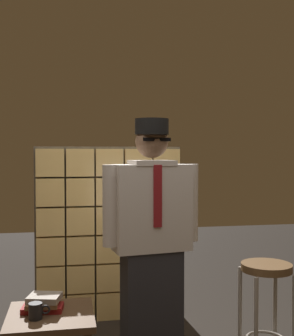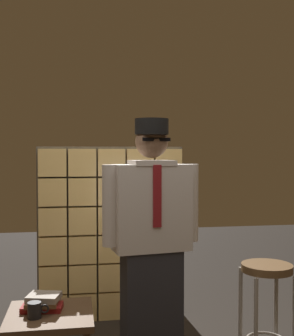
# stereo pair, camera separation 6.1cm
# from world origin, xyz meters

# --- Properties ---
(glass_block_wall) EXTENTS (1.30, 0.10, 1.56)m
(glass_block_wall) POSITION_xyz_m (0.00, 1.48, 0.76)
(glass_block_wall) COLOR #F2C672
(glass_block_wall) RESTS_ON ground
(standing_person) EXTENTS (0.69, 0.33, 1.71)m
(standing_person) POSITION_xyz_m (0.19, 0.51, 0.89)
(standing_person) COLOR #28282D
(standing_person) RESTS_ON ground
(bar_stool) EXTENTS (0.34, 0.34, 0.74)m
(bar_stool) POSITION_xyz_m (0.95, 0.34, 0.55)
(bar_stool) COLOR brown
(bar_stool) RESTS_ON ground
(side_table) EXTENTS (0.52, 0.52, 0.51)m
(side_table) POSITION_xyz_m (-0.47, 0.29, 0.44)
(side_table) COLOR #513823
(side_table) RESTS_ON ground
(book_stack) EXTENTS (0.26, 0.20, 0.10)m
(book_stack) POSITION_xyz_m (-0.52, 0.35, 0.56)
(book_stack) COLOR maroon
(book_stack) RESTS_ON side_table
(coffee_mug) EXTENTS (0.13, 0.08, 0.09)m
(coffee_mug) POSITION_xyz_m (-0.56, 0.22, 0.56)
(coffee_mug) COLOR black
(coffee_mug) RESTS_ON side_table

